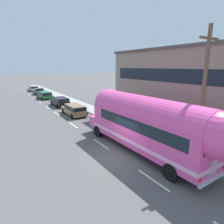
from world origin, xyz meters
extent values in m
plane|color=#565454|center=(0.00, 0.00, 0.00)|extent=(300.00, 300.00, 0.00)
cube|color=silver|center=(0.00, -3.39, 0.00)|extent=(0.14, 2.40, 0.01)
cube|color=silver|center=(0.00, 2.54, 0.00)|extent=(0.14, 2.40, 0.01)
cube|color=silver|center=(0.00, 8.53, 0.00)|extent=(0.14, 2.40, 0.01)
cube|color=silver|center=(0.00, 14.47, 0.00)|extent=(0.14, 2.40, 0.01)
cube|color=silver|center=(0.00, 19.09, 0.00)|extent=(0.14, 2.40, 0.01)
cube|color=silver|center=(0.00, 24.42, 0.00)|extent=(0.14, 2.40, 0.01)
cube|color=silver|center=(0.00, 29.26, 0.00)|extent=(0.14, 2.40, 0.01)
cube|color=silver|center=(0.00, 34.98, 0.00)|extent=(0.14, 2.40, 0.01)
cube|color=silver|center=(0.00, 40.73, 0.00)|extent=(0.14, 2.40, 0.01)
cube|color=silver|center=(0.00, 45.42, 0.00)|extent=(0.14, 2.40, 0.01)
cube|color=silver|center=(3.73, 12.00, 0.00)|extent=(0.12, 80.00, 0.01)
cube|color=#9E9B93|center=(4.91, 10.00, 0.07)|extent=(2.36, 90.00, 0.15)
cube|color=black|center=(6.66, 0.19, 1.80)|extent=(0.08, 18.52, 1.20)
cube|color=black|center=(6.66, 0.19, 5.30)|extent=(0.08, 18.52, 1.20)
cylinder|color=brown|center=(4.20, -3.16, 4.25)|extent=(0.24, 0.24, 8.50)
cube|color=brown|center=(4.20, -3.16, 7.70)|extent=(1.80, 0.12, 0.12)
cube|color=#EA4C9E|center=(1.88, -0.45, 1.75)|extent=(2.69, 10.14, 2.30)
cylinder|color=#EA4C9E|center=(1.88, -0.45, 2.90)|extent=(2.64, 10.04, 2.45)
sphere|color=#EA4C9E|center=(1.97, -5.45, 2.90)|extent=(2.40, 2.40, 2.40)
cube|color=#EA4C9E|center=(1.77, 5.24, 1.07)|extent=(2.28, 1.34, 0.95)
cube|color=#F4B2D6|center=(1.88, -0.45, 1.10)|extent=(2.73, 10.18, 0.24)
cube|color=black|center=(1.88, -0.75, 2.35)|extent=(2.68, 8.34, 0.76)
cube|color=black|center=(1.97, -5.46, 2.40)|extent=(2.00, 0.12, 0.84)
cube|color=#F4B2D6|center=(1.97, -5.47, 1.15)|extent=(0.80, 0.07, 0.90)
cube|color=silver|center=(1.97, -5.56, 0.55)|extent=(2.34, 0.18, 0.20)
sphere|color=red|center=(0.92, -5.50, 0.85)|extent=(0.20, 0.20, 0.20)
sphere|color=red|center=(3.02, -5.46, 0.85)|extent=(0.20, 0.20, 0.20)
cube|color=black|center=(1.78, 4.64, 2.40)|extent=(2.14, 0.14, 0.96)
cube|color=silver|center=(1.76, 5.93, 0.95)|extent=(0.90, 0.12, 0.56)
cylinder|color=black|center=(0.62, 4.17, 0.50)|extent=(0.28, 1.00, 1.00)
cylinder|color=black|center=(2.96, 4.22, 0.50)|extent=(0.28, 1.00, 1.00)
cylinder|color=black|center=(0.77, -3.92, 0.50)|extent=(0.28, 1.00, 1.00)
cylinder|color=black|center=(3.11, -3.88, 0.50)|extent=(0.28, 1.00, 1.00)
cube|color=olive|center=(1.71, 12.70, 0.52)|extent=(1.82, 4.77, 0.60)
cube|color=olive|center=(1.71, 12.23, 1.09)|extent=(1.62, 3.32, 0.55)
cube|color=black|center=(1.71, 12.23, 1.06)|extent=(1.68, 3.36, 0.43)
cube|color=red|center=(0.92, 10.32, 0.70)|extent=(0.20, 0.04, 0.14)
cube|color=red|center=(2.48, 10.31, 0.70)|extent=(0.20, 0.04, 0.14)
cylinder|color=black|center=(0.86, 14.39, 0.32)|extent=(0.20, 0.64, 0.64)
cylinder|color=black|center=(2.58, 14.38, 0.32)|extent=(0.20, 0.64, 0.64)
cylinder|color=black|center=(0.84, 11.03, 0.32)|extent=(0.20, 0.64, 0.64)
cylinder|color=black|center=(2.57, 11.02, 0.32)|extent=(0.20, 0.64, 0.64)
cube|color=black|center=(2.00, 19.29, 0.52)|extent=(1.92, 4.44, 0.60)
cube|color=black|center=(2.00, 18.81, 1.09)|extent=(1.71, 2.99, 0.55)
cube|color=black|center=(2.00, 18.81, 1.06)|extent=(1.77, 3.03, 0.43)
cube|color=red|center=(1.16, 17.07, 0.70)|extent=(0.20, 0.04, 0.14)
cube|color=red|center=(2.82, 17.06, 0.70)|extent=(0.20, 0.04, 0.14)
cylinder|color=black|center=(1.10, 20.81, 0.32)|extent=(0.20, 0.64, 0.64)
cylinder|color=black|center=(2.92, 20.80, 0.32)|extent=(0.20, 0.64, 0.64)
cylinder|color=black|center=(1.09, 17.78, 0.32)|extent=(0.20, 0.64, 0.64)
cylinder|color=black|center=(2.90, 17.77, 0.32)|extent=(0.20, 0.64, 0.64)
cube|color=#196633|center=(1.65, 27.87, 0.52)|extent=(1.99, 4.57, 0.60)
cube|color=#196633|center=(1.66, 27.39, 1.09)|extent=(1.75, 3.31, 0.55)
cube|color=black|center=(1.66, 27.39, 1.06)|extent=(1.81, 3.36, 0.43)
cube|color=red|center=(0.92, 25.57, 0.70)|extent=(0.20, 0.05, 0.14)
cube|color=red|center=(2.52, 25.63, 0.70)|extent=(0.20, 0.05, 0.14)
cylinder|color=black|center=(0.71, 29.39, 0.32)|extent=(0.22, 0.65, 0.64)
cylinder|color=black|center=(2.47, 29.45, 0.32)|extent=(0.22, 0.65, 0.64)
cylinder|color=black|center=(0.82, 26.28, 0.32)|extent=(0.22, 0.65, 0.64)
cylinder|color=black|center=(2.58, 26.34, 0.32)|extent=(0.22, 0.65, 0.64)
cube|color=#474C51|center=(2.05, 34.51, 0.52)|extent=(1.96, 4.43, 0.60)
cube|color=#474C51|center=(2.05, 34.38, 1.09)|extent=(1.68, 2.08, 0.55)
cube|color=black|center=(2.05, 34.38, 1.06)|extent=(1.74, 2.12, 0.43)
cube|color=red|center=(1.19, 32.34, 0.70)|extent=(0.20, 0.05, 0.14)
cube|color=red|center=(2.76, 32.29, 0.70)|extent=(0.20, 0.05, 0.14)
cylinder|color=black|center=(1.24, 36.02, 0.32)|extent=(0.22, 0.65, 0.64)
cylinder|color=black|center=(2.97, 35.96, 0.32)|extent=(0.22, 0.65, 0.64)
cylinder|color=black|center=(1.14, 33.05, 0.32)|extent=(0.22, 0.65, 0.64)
cylinder|color=black|center=(2.87, 32.99, 0.32)|extent=(0.22, 0.65, 0.64)
cube|color=silver|center=(2.11, 41.28, 0.52)|extent=(1.79, 4.31, 0.60)
cube|color=silver|center=(2.11, 40.81, 1.09)|extent=(1.59, 3.06, 0.55)
cube|color=black|center=(2.11, 40.81, 1.06)|extent=(1.65, 3.10, 0.43)
cube|color=red|center=(1.33, 39.13, 0.70)|extent=(0.20, 0.04, 0.14)
cube|color=red|center=(2.86, 39.12, 0.70)|extent=(0.20, 0.04, 0.14)
cylinder|color=black|center=(1.27, 42.74, 0.32)|extent=(0.20, 0.64, 0.64)
cylinder|color=black|center=(2.96, 42.73, 0.32)|extent=(0.20, 0.64, 0.64)
cylinder|color=black|center=(1.26, 39.84, 0.32)|extent=(0.20, 0.64, 0.64)
cylinder|color=black|center=(2.95, 39.83, 0.32)|extent=(0.20, 0.64, 0.64)
camera|label=1|loc=(-6.93, -10.10, 6.11)|focal=30.64mm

